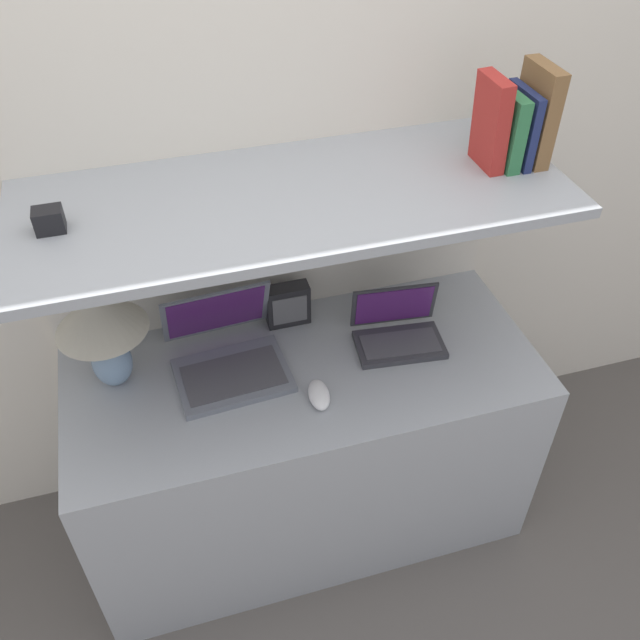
{
  "coord_description": "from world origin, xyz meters",
  "views": [
    {
      "loc": [
        -0.35,
        -1.05,
        2.16
      ],
      "look_at": [
        0.05,
        0.3,
        0.92
      ],
      "focal_mm": 38.0,
      "sensor_mm": 36.0,
      "label": 1
    }
  ],
  "objects": [
    {
      "name": "router_box",
      "position": [
        0.01,
        0.53,
        0.8
      ],
      "size": [
        0.14,
        0.06,
        0.14
      ],
      "color": "black",
      "rests_on": "desk"
    },
    {
      "name": "book_green",
      "position": [
        0.57,
        0.37,
        1.38
      ],
      "size": [
        0.04,
        0.15,
        0.19
      ],
      "color": "#2D7042",
      "rests_on": "shelf"
    },
    {
      "name": "shelf",
      "position": [
        0.0,
        0.37,
        1.27
      ],
      "size": [
        1.4,
        0.55,
        0.03
      ],
      "color": "#999EA3",
      "rests_on": "back_riser"
    },
    {
      "name": "ground_plane",
      "position": [
        0.0,
        0.0,
        0.0
      ],
      "size": [
        12.0,
        12.0,
        0.0
      ],
      "primitive_type": "plane",
      "color": "#56514C"
    },
    {
      "name": "desk",
      "position": [
        0.0,
        0.3,
        0.37
      ],
      "size": [
        1.4,
        0.61,
        0.73
      ],
      "color": "#999EA3",
      "rests_on": "ground_plane"
    },
    {
      "name": "book_navy",
      "position": [
        0.61,
        0.37,
        1.38
      ],
      "size": [
        0.02,
        0.15,
        0.2
      ],
      "color": "navy",
      "rests_on": "shelf"
    },
    {
      "name": "book_red",
      "position": [
        0.52,
        0.37,
        1.4
      ],
      "size": [
        0.05,
        0.13,
        0.24
      ],
      "color": "#A82823",
      "rests_on": "shelf"
    },
    {
      "name": "wall_back",
      "position": [
        0.0,
        0.67,
        1.2
      ],
      "size": [
        6.0,
        0.05,
        2.4
      ],
      "color": "silver",
      "rests_on": "ground_plane"
    },
    {
      "name": "computer_mouse",
      "position": [
        0.01,
        0.18,
        0.75
      ],
      "size": [
        0.07,
        0.12,
        0.04
      ],
      "color": "white",
      "rests_on": "desk"
    },
    {
      "name": "table_lamp",
      "position": [
        -0.53,
        0.41,
        0.96
      ],
      "size": [
        0.25,
        0.25,
        0.33
      ],
      "color": "#7593B2",
      "rests_on": "desk"
    },
    {
      "name": "book_brown",
      "position": [
        0.65,
        0.37,
        1.41
      ],
      "size": [
        0.04,
        0.15,
        0.25
      ],
      "color": "brown",
      "rests_on": "shelf"
    },
    {
      "name": "shelf_gadget",
      "position": [
        -0.58,
        0.37,
        1.31
      ],
      "size": [
        0.07,
        0.05,
        0.06
      ],
      "color": "black",
      "rests_on": "shelf"
    },
    {
      "name": "laptop_large",
      "position": [
        -0.21,
        0.38,
        0.78
      ],
      "size": [
        0.34,
        0.34,
        0.23
      ],
      "color": "slate",
      "rests_on": "desk"
    },
    {
      "name": "back_riser",
      "position": [
        0.0,
        0.63,
        0.63
      ],
      "size": [
        1.4,
        0.04,
        1.26
      ],
      "color": "silver",
      "rests_on": "ground_plane"
    },
    {
      "name": "laptop_small",
      "position": [
        0.31,
        0.35,
        0.77
      ],
      "size": [
        0.28,
        0.21,
        0.17
      ],
      "color": "#333338",
      "rests_on": "desk"
    }
  ]
}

